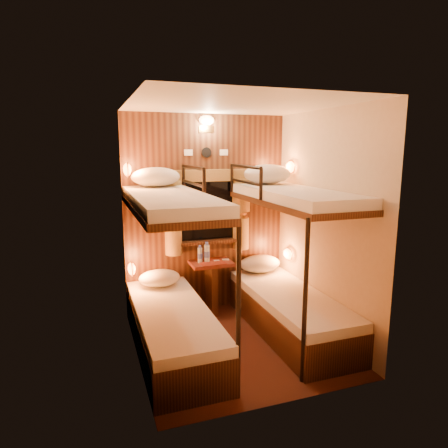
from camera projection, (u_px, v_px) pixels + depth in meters
name	position (u px, v px, depth m)	size (l,w,h in m)	color
floor	(236.00, 343.00, 4.15)	(2.10, 2.10, 0.00)	#35130E
ceiling	(237.00, 104.00, 3.71)	(2.10, 2.10, 0.00)	silver
wall_back	(206.00, 214.00, 4.90)	(2.40, 2.40, 0.00)	#C6B293
wall_front	(287.00, 258.00, 2.95)	(2.40, 2.40, 0.00)	#C6B293
wall_left	(133.00, 238.00, 3.61)	(2.40, 2.40, 0.00)	#C6B293
wall_right	(324.00, 224.00, 4.25)	(2.40, 2.40, 0.00)	#C6B293
back_panel	(206.00, 215.00, 4.89)	(2.00, 0.03, 2.40)	black
bunk_left	(172.00, 298.00, 3.90)	(0.72, 1.90, 1.82)	black
bunk_right	(290.00, 283.00, 4.32)	(0.72, 1.90, 1.82)	black
window	(207.00, 216.00, 4.86)	(1.00, 0.12, 0.79)	black
curtains	(208.00, 210.00, 4.82)	(1.10, 0.22, 1.00)	brown
back_fixtures	(207.00, 127.00, 4.66)	(0.54, 0.09, 0.48)	black
reading_lamps	(215.00, 216.00, 4.57)	(2.00, 0.20, 1.25)	orange
table	(211.00, 280.00, 4.86)	(0.50, 0.34, 0.66)	#5B1D14
bottle_left	(200.00, 255.00, 4.78)	(0.06, 0.06, 0.21)	#99BFE5
bottle_right	(207.00, 253.00, 4.80)	(0.07, 0.07, 0.25)	#99BFE5
sachet_a	(226.00, 260.00, 4.90)	(0.08, 0.06, 0.01)	silver
sachet_b	(217.00, 261.00, 4.86)	(0.07, 0.05, 0.01)	silver
pillow_lower_left	(159.00, 278.00, 4.53)	(0.47, 0.34, 0.18)	silver
pillow_lower_right	(260.00, 264.00, 5.06)	(0.53, 0.38, 0.21)	silver
pillow_upper_left	(156.00, 177.00, 4.35)	(0.53, 0.38, 0.21)	silver
pillow_upper_right	(267.00, 174.00, 4.69)	(0.58, 0.41, 0.23)	silver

